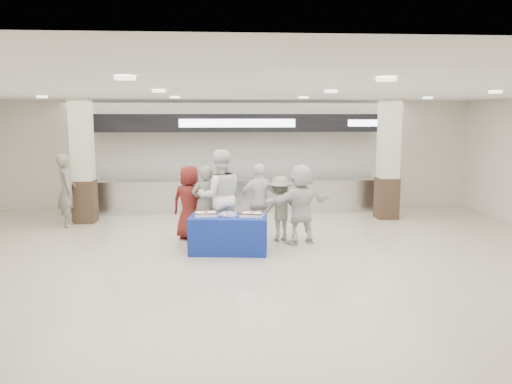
{
  "coord_description": "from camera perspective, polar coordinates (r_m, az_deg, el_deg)",
  "views": [
    {
      "loc": [
        -0.41,
        -8.82,
        2.75
      ],
      "look_at": [
        0.28,
        1.6,
        1.15
      ],
      "focal_mm": 35.0,
      "sensor_mm": 36.0,
      "label": 1
    }
  ],
  "objects": [
    {
      "name": "soldier_a",
      "position": [
        11.03,
        -5.78,
        -1.33
      ],
      "size": [
        0.69,
        0.53,
        1.67
      ],
      "primitive_type": "imported",
      "rotation": [
        0.0,
        0.0,
        3.37
      ],
      "color": "slate",
      "rests_on": "ground"
    },
    {
      "name": "column_left",
      "position": [
        13.57,
        -19.17,
        3.06
      ],
      "size": [
        0.55,
        0.55,
        3.2
      ],
      "color": "#362518",
      "rests_on": "ground"
    },
    {
      "name": "column_right",
      "position": [
        13.8,
        14.86,
        3.34
      ],
      "size": [
        0.55,
        0.55,
        3.2
      ],
      "color": "#362518",
      "rests_on": "ground"
    },
    {
      "name": "serving_line",
      "position": [
        14.32,
        -2.14,
        2.31
      ],
      "size": [
        8.7,
        0.85,
        2.8
      ],
      "color": "silver",
      "rests_on": "ground"
    },
    {
      "name": "display_table",
      "position": [
        10.14,
        -3.15,
        -4.85
      ],
      "size": [
        1.62,
        0.94,
        0.75
      ],
      "primitive_type": "cube",
      "rotation": [
        0.0,
        0.0,
        -0.1
      ],
      "color": "navy",
      "rests_on": "ground"
    },
    {
      "name": "cupcake_tray",
      "position": [
        10.08,
        -3.29,
        -2.58
      ],
      "size": [
        0.46,
        0.43,
        0.06
      ],
      "color": "silver",
      "rests_on": "display_table"
    },
    {
      "name": "sheet_cake_left",
      "position": [
        10.11,
        -5.75,
        -2.46
      ],
      "size": [
        0.47,
        0.38,
        0.1
      ],
      "color": "white",
      "rests_on": "display_table"
    },
    {
      "name": "soldier_bg",
      "position": [
        13.26,
        -20.84,
        0.17
      ],
      "size": [
        0.65,
        0.78,
        1.83
      ],
      "primitive_type": "imported",
      "rotation": [
        0.0,
        0.0,
        1.94
      ],
      "color": "slate",
      "rests_on": "ground"
    },
    {
      "name": "sheet_cake_right",
      "position": [
        10.03,
        -0.47,
        -2.52
      ],
      "size": [
        0.52,
        0.45,
        0.09
      ],
      "color": "white",
      "rests_on": "display_table"
    },
    {
      "name": "chef_tall",
      "position": [
        10.85,
        -4.13,
        -0.5
      ],
      "size": [
        1.09,
        0.9,
        2.04
      ],
      "primitive_type": "imported",
      "rotation": [
        0.0,
        0.0,
        3.29
      ],
      "color": "white",
      "rests_on": "ground"
    },
    {
      "name": "civilian_white",
      "position": [
        10.8,
        5.15,
        -1.37
      ],
      "size": [
        1.68,
        1.05,
        1.73
      ],
      "primitive_type": "imported",
      "rotation": [
        0.0,
        0.0,
        3.51
      ],
      "color": "white",
      "rests_on": "ground"
    },
    {
      "name": "ground",
      "position": [
        9.25,
        -1.11,
        -8.58
      ],
      "size": [
        14.0,
        14.0,
        0.0
      ],
      "primitive_type": "plane",
      "color": "beige",
      "rests_on": "ground"
    },
    {
      "name": "soldier_b",
      "position": [
        11.03,
        2.8,
        -1.9
      ],
      "size": [
        1.03,
        0.75,
        1.44
      ],
      "primitive_type": "imported",
      "rotation": [
        0.0,
        0.0,
        3.39
      ],
      "color": "slate",
      "rests_on": "ground"
    },
    {
      "name": "chef_short",
      "position": [
        11.16,
        0.44,
        -1.1
      ],
      "size": [
        1.03,
        0.51,
        1.7
      ],
      "primitive_type": "imported",
      "rotation": [
        0.0,
        0.0,
        3.24
      ],
      "color": "white",
      "rests_on": "ground"
    },
    {
      "name": "civilian_maroon",
      "position": [
        11.26,
        -7.58,
        -1.18
      ],
      "size": [
        0.93,
        0.74,
        1.66
      ],
      "primitive_type": "imported",
      "rotation": [
        0.0,
        0.0,
        2.85
      ],
      "color": "maroon",
      "rests_on": "ground"
    }
  ]
}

